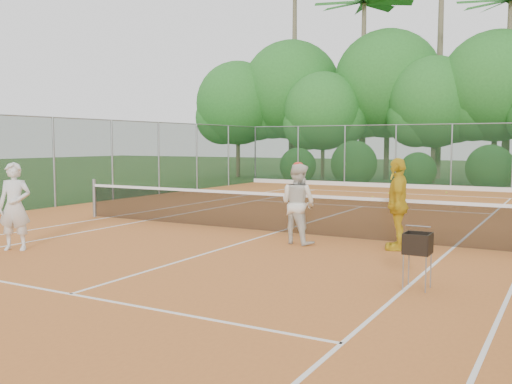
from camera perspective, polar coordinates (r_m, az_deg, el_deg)
ground at (r=13.76m, az=1.97°, el=-4.16°), size 120.00×120.00×0.00m
clay_court at (r=13.76m, az=1.97°, el=-4.12°), size 18.00×36.00×0.02m
tennis_net at (r=13.69m, az=1.98°, el=-1.96°), size 11.97×0.10×1.10m
player_white at (r=12.42m, az=-22.99°, el=-1.34°), size 0.77×0.68×1.77m
player_center_grp at (r=12.21m, az=4.22°, el=-1.14°), size 0.97×0.83×1.75m
player_yellow at (r=11.83m, az=13.96°, el=-1.17°), size 0.72×1.17×1.86m
ball_hopper at (r=8.77m, az=15.86°, el=-5.08°), size 0.37×0.37×0.84m
stray_ball_a at (r=22.88m, az=11.57°, el=-0.46°), size 0.07×0.07×0.07m
stray_ball_b at (r=25.65m, az=18.51°, el=-0.04°), size 0.07×0.07×0.07m
stray_ball_c at (r=24.63m, az=13.16°, el=-0.11°), size 0.07×0.07×0.07m
court_markings at (r=13.76m, az=1.97°, el=-4.07°), size 11.03×23.83×0.01m
fence_back at (r=27.79m, az=16.35°, el=3.42°), size 18.07×0.07×3.00m
tropical_treeline at (r=32.78m, az=21.06°, el=9.79°), size 32.10×8.49×15.03m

